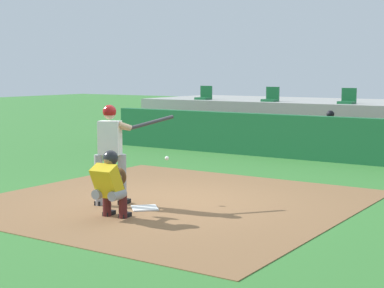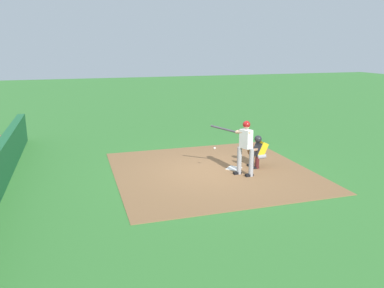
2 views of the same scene
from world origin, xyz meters
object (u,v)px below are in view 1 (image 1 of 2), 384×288
(batter_at_plate, at_px, (112,148))
(dugout_player_0, at_px, (328,133))
(catcher_crouched, at_px, (111,182))
(stadium_seat_0, at_px, (204,96))
(home_plate, at_px, (145,208))
(stadium_seat_1, at_px, (271,97))
(stadium_seat_2, at_px, (348,99))

(batter_at_plate, distance_m, dugout_player_0, 8.25)
(catcher_crouched, relative_size, stadium_seat_0, 4.09)
(batter_at_plate, bearing_deg, home_plate, 4.76)
(catcher_crouched, height_order, stadium_seat_0, stadium_seat_0)
(dugout_player_0, xyz_separation_m, stadium_seat_0, (-5.39, 2.03, 0.86))
(batter_at_plate, bearing_deg, dugout_player_0, 83.96)
(home_plate, bearing_deg, stadium_seat_0, 117.06)
(batter_at_plate, relative_size, stadium_seat_1, 3.76)
(stadium_seat_0, relative_size, stadium_seat_2, 1.00)
(dugout_player_0, bearing_deg, home_plate, -91.32)
(home_plate, xyz_separation_m, dugout_player_0, (0.19, 8.14, 0.65))
(batter_at_plate, relative_size, catcher_crouched, 0.92)
(stadium_seat_2, bearing_deg, stadium_seat_1, 180.00)
(stadium_seat_1, height_order, stadium_seat_2, same)
(home_plate, relative_size, stadium_seat_1, 0.92)
(batter_at_plate, height_order, stadium_seat_2, stadium_seat_2)
(batter_at_plate, distance_m, stadium_seat_0, 11.20)
(stadium_seat_1, distance_m, stadium_seat_2, 2.60)
(stadium_seat_1, bearing_deg, batter_at_plate, -79.38)
(home_plate, relative_size, batter_at_plate, 0.24)
(stadium_seat_2, bearing_deg, batter_at_plate, -93.80)
(stadium_seat_0, bearing_deg, home_plate, -62.94)
(stadium_seat_1, relative_size, stadium_seat_2, 1.00)
(home_plate, xyz_separation_m, batter_at_plate, (-0.68, -0.06, 1.01))
(stadium_seat_1, xyz_separation_m, stadium_seat_2, (2.60, 0.00, 0.00))
(dugout_player_0, relative_size, stadium_seat_1, 2.71)
(home_plate, xyz_separation_m, stadium_seat_0, (-5.20, 10.18, 1.51))
(catcher_crouched, distance_m, stadium_seat_1, 11.36)
(home_plate, bearing_deg, stadium_seat_2, 90.00)
(stadium_seat_0, distance_m, stadium_seat_1, 2.60)
(stadium_seat_0, xyz_separation_m, stadium_seat_2, (5.20, 0.00, 0.00))
(stadium_seat_0, xyz_separation_m, stadium_seat_1, (2.60, 0.00, 0.00))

